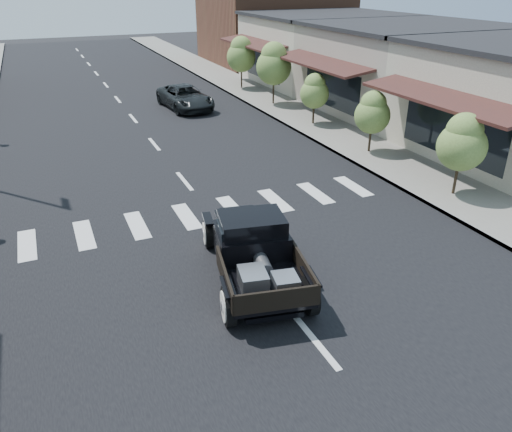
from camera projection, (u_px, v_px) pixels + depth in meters
name	position (u px, v px, depth m)	size (l,w,h in m)	color
ground	(259.00, 272.00, 13.20)	(120.00, 120.00, 0.00)	black
road	(141.00, 128.00, 25.57)	(14.00, 80.00, 0.02)	black
road_markings	(165.00, 158.00, 21.45)	(12.00, 60.00, 0.06)	silver
sidewalk_right	(289.00, 110.00, 28.59)	(3.00, 80.00, 0.15)	gray
storefront_mid	(408.00, 69.00, 28.33)	(10.00, 9.00, 4.50)	#A39789
storefront_far	(326.00, 50.00, 35.75)	(10.00, 9.00, 4.50)	beige
far_building_right	(273.00, 20.00, 43.63)	(11.00, 10.00, 7.00)	brown
small_tree_a	(460.00, 156.00, 16.99)	(1.66, 1.66, 2.76)	olive
small_tree_b	(372.00, 123.00, 21.25)	(1.51, 1.51, 2.52)	olive
small_tree_c	(314.00, 100.00, 25.34)	(1.46, 1.46, 2.44)	olive
small_tree_d	(274.00, 74.00, 29.12)	(2.04, 2.04, 3.40)	olive
small_tree_e	(241.00, 63.00, 33.33)	(1.93, 1.93, 3.22)	olive
hotrod_pickup	(254.00, 249.00, 12.60)	(2.32, 4.96, 1.72)	black
second_car	(185.00, 98.00, 28.98)	(2.18, 4.73, 1.31)	black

